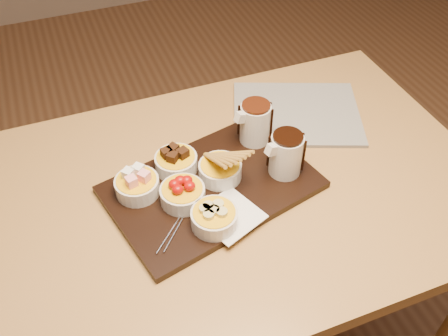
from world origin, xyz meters
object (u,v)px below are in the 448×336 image
object	(u,v)px
bowl_strawberries	(183,195)
pitcher_milk_chocolate	(255,123)
newspaper	(296,113)
serving_board	(212,187)
pitcher_dark_chocolate	(286,155)
dining_table	(232,212)

from	to	relation	value
bowl_strawberries	pitcher_milk_chocolate	distance (m)	0.27
newspaper	serving_board	bearing A→B (deg)	-128.43
bowl_strawberries	pitcher_milk_chocolate	bearing A→B (deg)	29.79
serving_board	newspaper	xyz separation A→B (m)	(0.31, 0.18, -0.00)
pitcher_dark_chocolate	dining_table	bearing A→B (deg)	158.29
dining_table	pitcher_dark_chocolate	bearing A→B (deg)	-8.32
pitcher_milk_chocolate	bowl_strawberries	bearing A→B (deg)	-163.61
bowl_strawberries	newspaper	size ratio (longest dim) A/B	0.30
dining_table	pitcher_dark_chocolate	xyz separation A→B (m)	(0.12, -0.02, 0.17)
dining_table	serving_board	distance (m)	0.12
bowl_strawberries	pitcher_dark_chocolate	distance (m)	0.25
dining_table	pitcher_dark_chocolate	world-z (taller)	pitcher_dark_chocolate
serving_board	pitcher_dark_chocolate	distance (m)	0.19
dining_table	bowl_strawberries	world-z (taller)	bowl_strawberries
dining_table	newspaper	bearing A→B (deg)	34.89
bowl_strawberries	pitcher_dark_chocolate	xyz separation A→B (m)	(0.25, 0.00, 0.03)
dining_table	pitcher_milk_chocolate	size ratio (longest dim) A/B	11.62
pitcher_dark_chocolate	pitcher_milk_chocolate	world-z (taller)	same
serving_board	pitcher_milk_chocolate	world-z (taller)	pitcher_milk_chocolate
bowl_strawberries	pitcher_dark_chocolate	world-z (taller)	pitcher_dark_chocolate
pitcher_dark_chocolate	newspaper	world-z (taller)	pitcher_dark_chocolate
pitcher_milk_chocolate	serving_board	bearing A→B (deg)	-158.20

